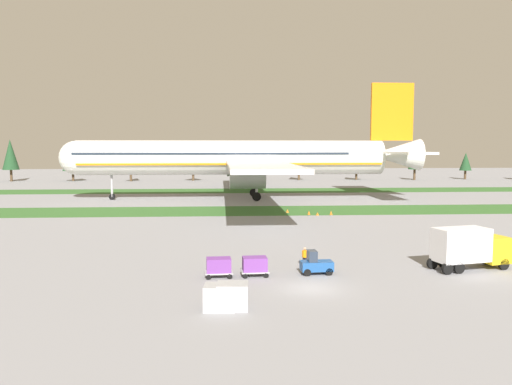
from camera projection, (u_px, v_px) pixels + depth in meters
The scene contains 16 objects.
ground_plane at pixel (311, 288), 37.24m from camera, with size 400.00×400.00×0.00m, color gray.
grass_strip_near at pixel (264, 211), 82.15m from camera, with size 320.00×12.49×0.01m, color #336028.
grass_strip_far at pixel (252, 191), 118.91m from camera, with size 320.00×12.49×0.01m, color #336028.
airliner at pixel (244, 157), 99.65m from camera, with size 71.04×86.90×22.93m.
baggage_tug at pixel (316, 264), 41.33m from camera, with size 2.67×1.45×1.97m.
cargo_dolly_lead at pixel (255, 265), 40.72m from camera, with size 2.29×1.63×1.55m.
cargo_dolly_second at pixel (219, 266), 40.37m from camera, with size 2.29×1.63×1.55m.
catering_truck at pixel (470, 247), 42.89m from camera, with size 7.29×3.80×3.58m.
ground_crew_marshaller at pixel (305, 256), 43.75m from camera, with size 0.43×0.42×1.74m.
uld_container_0 at pixel (220, 297), 32.34m from camera, with size 2.00×1.60×1.62m, color #A3A3A8.
uld_container_1 at pixel (233, 296), 32.50m from camera, with size 2.00×1.60×1.68m, color #A3A3A8.
taxiway_marker_0 at pixel (287, 211), 79.81m from camera, with size 0.44×0.44×0.52m, color orange.
taxiway_marker_1 at pixel (318, 214), 76.37m from camera, with size 0.44×0.44×0.48m, color orange.
taxiway_marker_2 at pixel (331, 213), 77.07m from camera, with size 0.44×0.44×0.63m, color orange.
taxiway_marker_3 at pixel (309, 213), 77.31m from camera, with size 0.44×0.44×0.58m, color orange.
distant_tree_line at pixel (205, 159), 153.13m from camera, with size 179.01×9.28×12.45m.
Camera 1 is at (-6.26, -36.12, 10.44)m, focal length 35.53 mm.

